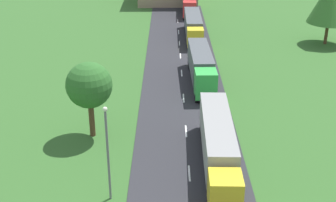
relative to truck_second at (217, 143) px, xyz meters
The scene contains 6 objects.
truck_second is the anchor object (origin of this frame).
truck_third 19.00m from the truck_second, 90.58° to the left, with size 2.82×13.35×3.75m.
truck_fourth 38.12m from the truck_second, 90.29° to the left, with size 2.52×13.87×3.49m.
truck_fifth 54.71m from the truck_second, 90.18° to the left, with size 2.78×12.11×3.44m.
lamppost_second 10.24m from the truck_second, 151.35° to the right, with size 0.36×0.36×7.92m.
tree_maple 13.19m from the truck_second, 155.58° to the left, with size 4.39×4.39×7.54m.
Camera 1 is at (-1.80, -0.15, 21.72)m, focal length 48.41 mm.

